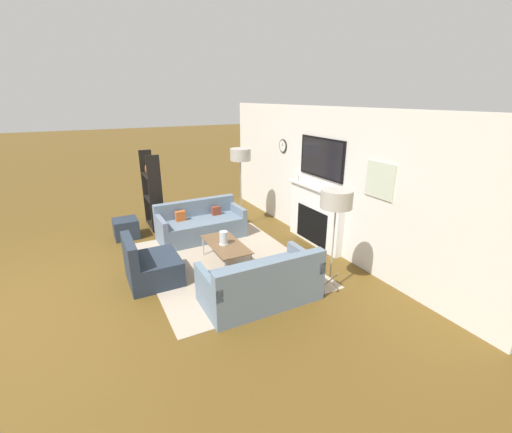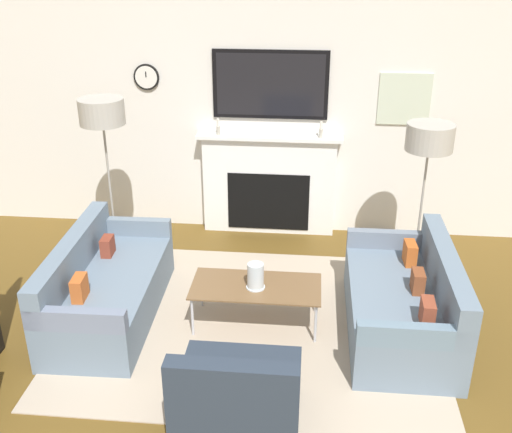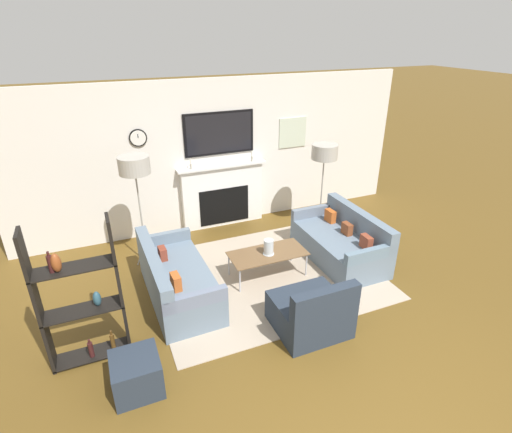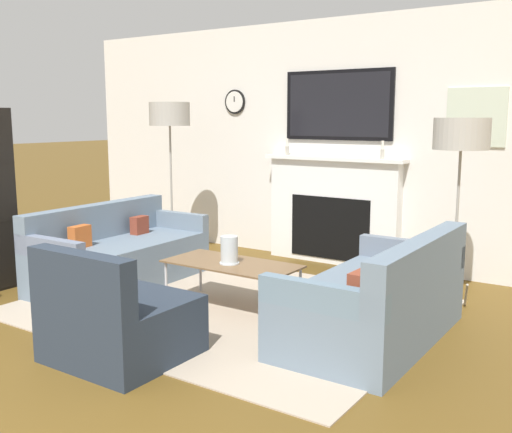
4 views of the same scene
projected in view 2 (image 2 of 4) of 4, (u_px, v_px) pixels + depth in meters
The scene contains 9 objects.
fireplace_wall at pixel (270, 130), 6.87m from camera, with size 7.41×0.28×2.70m.
area_rug at pixel (252, 322), 5.51m from camera, with size 3.33×2.68×0.01m.
couch_left at pixel (106, 289), 5.52m from camera, with size 0.85×1.80×0.77m.
couch_right at pixel (405, 305), 5.28m from camera, with size 0.88×1.70×0.80m.
armchair at pixel (238, 400), 4.21m from camera, with size 0.86×0.81×0.80m.
coffee_table at pixel (256, 288), 5.35m from camera, with size 1.16×0.55×0.40m.
hurricane_candle at pixel (256, 277), 5.27m from camera, with size 0.17×0.17×0.24m.
floor_lamp_left at pixel (102, 114), 5.95m from camera, with size 0.45×0.45×1.80m.
floor_lamp_right at pixel (430, 139), 5.73m from camera, with size 0.46×0.46×1.63m.
Camera 2 is at (0.49, -1.57, 3.19)m, focal length 42.00 mm.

